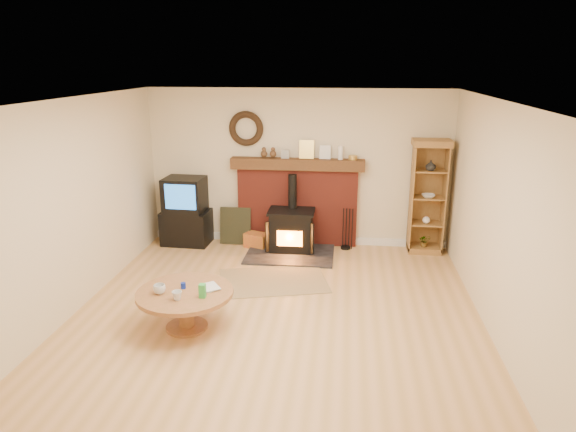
# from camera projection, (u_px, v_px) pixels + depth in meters

# --- Properties ---
(ground) EXTENTS (5.50, 5.50, 0.00)m
(ground) POSITION_uv_depth(u_px,v_px,m) (276.00, 317.00, 6.29)
(ground) COLOR tan
(ground) RESTS_ON ground
(room_shell) EXTENTS (5.02, 5.52, 2.61)m
(room_shell) POSITION_uv_depth(u_px,v_px,m) (274.00, 179.00, 5.89)
(room_shell) COLOR beige
(room_shell) RESTS_ON ground
(chimney_breast) EXTENTS (2.20, 0.22, 1.78)m
(chimney_breast) POSITION_uv_depth(u_px,v_px,m) (297.00, 198.00, 8.60)
(chimney_breast) COLOR maroon
(chimney_breast) RESTS_ON ground
(wood_stove) EXTENTS (1.40, 1.00, 1.26)m
(wood_stove) POSITION_uv_depth(u_px,v_px,m) (291.00, 232.00, 8.36)
(wood_stove) COLOR black
(wood_stove) RESTS_ON ground
(area_rug) EXTENTS (1.71, 1.38, 0.01)m
(area_rug) POSITION_uv_depth(u_px,v_px,m) (273.00, 281.00, 7.32)
(area_rug) COLOR brown
(area_rug) RESTS_ON ground
(tv_unit) EXTENTS (0.81, 0.59, 1.15)m
(tv_unit) POSITION_uv_depth(u_px,v_px,m) (186.00, 212.00, 8.69)
(tv_unit) COLOR black
(tv_unit) RESTS_ON ground
(curio_cabinet) EXTENTS (0.59, 0.43, 1.84)m
(curio_cabinet) POSITION_uv_depth(u_px,v_px,m) (427.00, 197.00, 8.22)
(curio_cabinet) COLOR brown
(curio_cabinet) RESTS_ON ground
(firelog_box) EXTENTS (0.45, 0.37, 0.24)m
(firelog_box) POSITION_uv_depth(u_px,v_px,m) (257.00, 240.00, 8.61)
(firelog_box) COLOR gold
(firelog_box) RESTS_ON ground
(leaning_painting) EXTENTS (0.53, 0.14, 0.63)m
(leaning_painting) POSITION_uv_depth(u_px,v_px,m) (235.00, 226.00, 8.74)
(leaning_painting) COLOR black
(leaning_painting) RESTS_ON ground
(fire_tools) EXTENTS (0.19, 0.16, 0.70)m
(fire_tools) POSITION_uv_depth(u_px,v_px,m) (346.00, 240.00, 8.53)
(fire_tools) COLOR black
(fire_tools) RESTS_ON ground
(coffee_table) EXTENTS (1.12, 1.12, 0.63)m
(coffee_table) POSITION_uv_depth(u_px,v_px,m) (185.00, 298.00, 5.92)
(coffee_table) COLOR brown
(coffee_table) RESTS_ON ground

